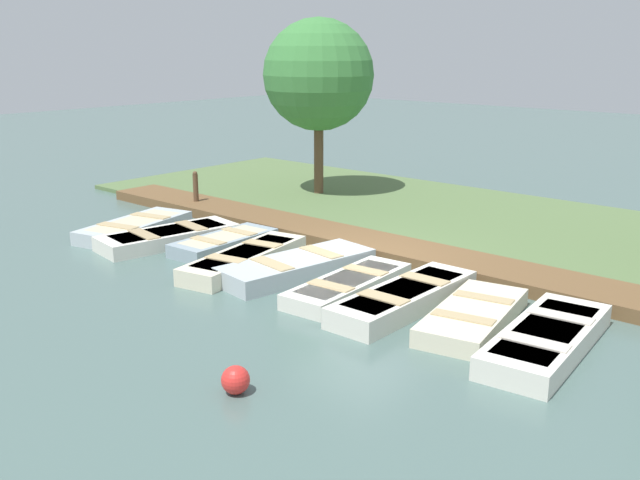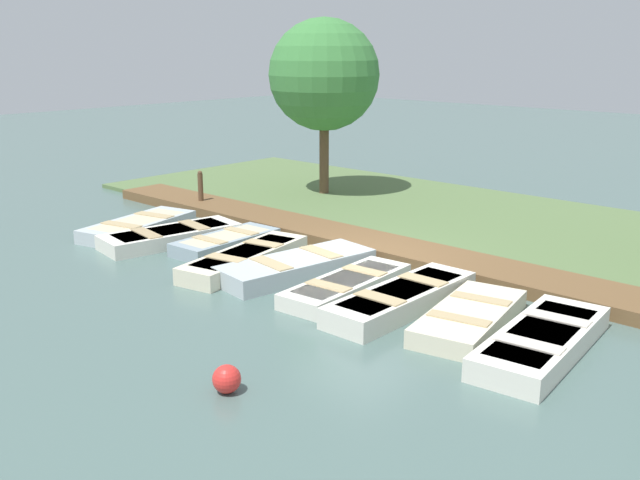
{
  "view_description": "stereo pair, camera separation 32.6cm",
  "coord_description": "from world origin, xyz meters",
  "views": [
    {
      "loc": [
        11.68,
        9.04,
        4.67
      ],
      "look_at": [
        0.69,
        -0.54,
        0.65
      ],
      "focal_mm": 40.0,
      "sensor_mm": 36.0,
      "label": 1
    },
    {
      "loc": [
        11.46,
        9.28,
        4.67
      ],
      "look_at": [
        0.69,
        -0.54,
        0.65
      ],
      "focal_mm": 40.0,
      "sensor_mm": 36.0,
      "label": 2
    }
  ],
  "objects": [
    {
      "name": "shore_bank",
      "position": [
        -5.0,
        0.0,
        0.06
      ],
      "size": [
        8.0,
        24.0,
        0.12
      ],
      "color": "#567042",
      "rests_on": "ground_plane"
    },
    {
      "name": "buoy",
      "position": [
        5.7,
        2.28,
        0.2
      ],
      "size": [
        0.4,
        0.4,
        0.4
      ],
      "color": "red",
      "rests_on": "ground_plane"
    },
    {
      "name": "rowboat_8",
      "position": [
        1.52,
        4.91,
        0.19
      ],
      "size": [
        3.45,
        1.48,
        0.39
      ],
      "rotation": [
        0.0,
        0.0,
        0.1
      ],
      "color": "silver",
      "rests_on": "ground_plane"
    },
    {
      "name": "rowboat_4",
      "position": [
        1.33,
        -0.62,
        0.2
      ],
      "size": [
        3.56,
        1.68,
        0.4
      ],
      "rotation": [
        0.0,
        0.0,
        -0.15
      ],
      "color": "#B2BCC1",
      "rests_on": "ground_plane"
    },
    {
      "name": "ground_plane",
      "position": [
        0.0,
        0.0,
        0.0
      ],
      "size": [
        80.0,
        80.0,
        0.0
      ],
      "primitive_type": "plane",
      "color": "#4C6660"
    },
    {
      "name": "rowboat_1",
      "position": [
        1.6,
        -4.6,
        0.18
      ],
      "size": [
        3.48,
        1.72,
        0.37
      ],
      "rotation": [
        0.0,
        0.0,
        -0.16
      ],
      "color": "silver",
      "rests_on": "ground_plane"
    },
    {
      "name": "rowboat_3",
      "position": [
        1.66,
        -1.85,
        0.19
      ],
      "size": [
        3.62,
        1.61,
        0.39
      ],
      "rotation": [
        0.0,
        0.0,
        0.19
      ],
      "color": "beige",
      "rests_on": "ground_plane"
    },
    {
      "name": "rowboat_6",
      "position": [
        1.44,
        2.16,
        0.2
      ],
      "size": [
        3.5,
        1.03,
        0.41
      ],
      "rotation": [
        0.0,
        0.0,
        0.01
      ],
      "color": "silver",
      "rests_on": "ground_plane"
    },
    {
      "name": "rowboat_0",
      "position": [
        1.57,
        -6.02,
        0.18
      ],
      "size": [
        3.33,
        1.9,
        0.36
      ],
      "rotation": [
        0.0,
        0.0,
        0.23
      ],
      "color": "#B2BCC1",
      "rests_on": "ground_plane"
    },
    {
      "name": "rowboat_7",
      "position": [
        1.34,
        3.51,
        0.17
      ],
      "size": [
        3.04,
        1.66,
        0.35
      ],
      "rotation": [
        0.0,
        0.0,
        0.19
      ],
      "color": "beige",
      "rests_on": "ground_plane"
    },
    {
      "name": "mooring_post_near",
      "position": [
        -1.19,
        -6.95,
        0.58
      ],
      "size": [
        0.15,
        0.15,
        1.15
      ],
      "color": "brown",
      "rests_on": "ground_plane"
    },
    {
      "name": "rowboat_2",
      "position": [
        1.0,
        -3.26,
        0.17
      ],
      "size": [
        2.71,
        1.19,
        0.34
      ],
      "rotation": [
        0.0,
        0.0,
        0.05
      ],
      "color": "#8C9EA8",
      "rests_on": "ground_plane"
    },
    {
      "name": "dock_walkway",
      "position": [
        -1.22,
        0.0,
        0.13
      ],
      "size": [
        1.42,
        19.99,
        0.27
      ],
      "color": "brown",
      "rests_on": "ground_plane"
    },
    {
      "name": "rowboat_5",
      "position": [
        1.47,
        0.88,
        0.16
      ],
      "size": [
        3.17,
        1.21,
        0.33
      ],
      "rotation": [
        0.0,
        0.0,
        0.07
      ],
      "color": "silver",
      "rests_on": "ground_plane"
    },
    {
      "name": "park_tree_far_left",
      "position": [
        -4.98,
        -5.53,
        3.75
      ],
      "size": [
        3.38,
        3.38,
        5.46
      ],
      "color": "brown",
      "rests_on": "ground_plane"
    }
  ]
}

